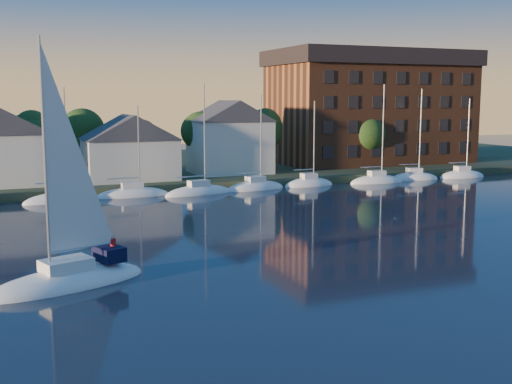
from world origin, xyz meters
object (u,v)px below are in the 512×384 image
clubhouse_centre (130,146)px  hero_sailboat (69,275)px  clubhouse_east (230,136)px  condo_block (370,106)px

clubhouse_centre → hero_sailboat: (-12.19, -41.02, -4.50)m
clubhouse_east → condo_block: 26.94m
hero_sailboat → condo_block: bearing=-156.0°
condo_block → clubhouse_centre: bearing=-168.8°
condo_block → hero_sailboat: bearing=-136.8°
condo_block → hero_sailboat: 72.15m
condo_block → hero_sailboat: size_ratio=1.99×
clubhouse_centre → condo_block: (40.00, 7.95, 4.66)m
hero_sailboat → clubhouse_centre: bearing=-125.8°
hero_sailboat → clubhouse_east: bearing=-140.5°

